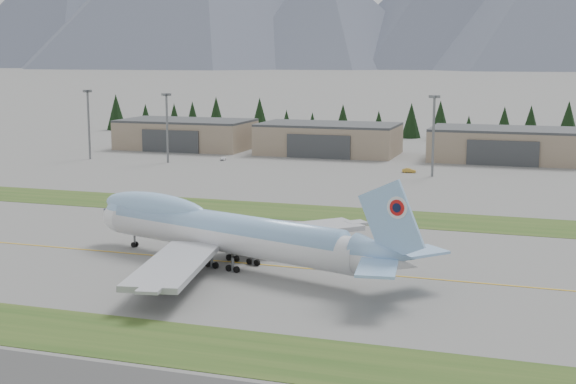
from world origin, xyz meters
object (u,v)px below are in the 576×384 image
(boeing_747_freighter, at_px, (225,231))
(hangar_center, at_px, (329,139))
(hangar_right, at_px, (505,145))
(service_vehicle_a, at_px, (223,160))
(hangar_left, at_px, (186,134))
(service_vehicle_b, at_px, (409,173))

(boeing_747_freighter, bearing_deg, hangar_center, 116.61)
(hangar_center, xyz_separation_m, hangar_right, (60.00, 0.00, 0.00))
(hangar_center, bearing_deg, service_vehicle_a, -135.88)
(hangar_center, bearing_deg, boeing_747_freighter, -81.17)
(hangar_left, height_order, service_vehicle_a, hangar_left)
(boeing_747_freighter, relative_size, hangar_center, 1.36)
(hangar_left, distance_m, service_vehicle_a, 38.67)
(hangar_left, distance_m, service_vehicle_b, 97.06)
(boeing_747_freighter, height_order, hangar_left, boeing_747_freighter)
(boeing_747_freighter, height_order, hangar_center, boeing_747_freighter)
(boeing_747_freighter, relative_size, service_vehicle_b, 15.98)
(hangar_left, xyz_separation_m, service_vehicle_b, (89.66, -36.78, -5.39))
(hangar_left, height_order, hangar_right, same)
(hangar_left, bearing_deg, service_vehicle_a, -46.30)
(service_vehicle_a, bearing_deg, hangar_left, 124.77)
(hangar_center, xyz_separation_m, service_vehicle_a, (-28.55, -27.69, -5.39))
(boeing_747_freighter, distance_m, service_vehicle_b, 115.79)
(service_vehicle_a, distance_m, service_vehicle_b, 63.86)
(hangar_center, xyz_separation_m, service_vehicle_b, (34.66, -36.78, -5.39))
(boeing_747_freighter, bearing_deg, service_vehicle_a, 130.55)
(hangar_left, height_order, service_vehicle_b, hangar_left)
(service_vehicle_b, bearing_deg, boeing_747_freighter, 170.83)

